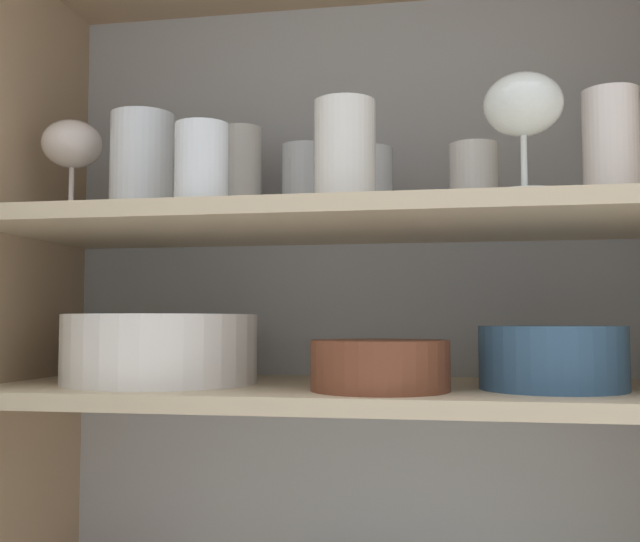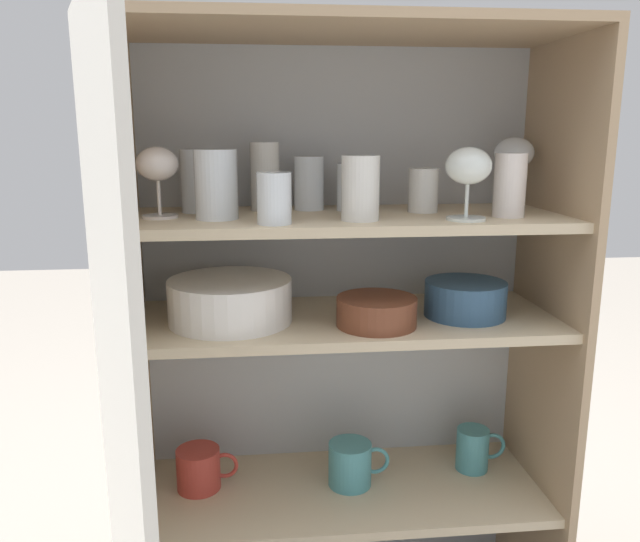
{
  "view_description": "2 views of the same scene",
  "coord_description": "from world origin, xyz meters",
  "px_view_note": "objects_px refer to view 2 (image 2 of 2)",
  "views": [
    {
      "loc": [
        0.14,
        -0.78,
        0.79
      ],
      "look_at": [
        -0.04,
        0.21,
        0.86
      ],
      "focal_mm": 42.0,
      "sensor_mm": 36.0,
      "label": 1
    },
    {
      "loc": [
        -0.18,
        -1.09,
        1.09
      ],
      "look_at": [
        -0.05,
        0.22,
        0.8
      ],
      "focal_mm": 35.0,
      "sensor_mm": 36.0,
      "label": 2
    }
  ],
  "objects_px": {
    "mixing_bowl_large": "(465,297)",
    "coffee_mug_primary": "(351,464)",
    "serving_bowl_small": "(377,310)",
    "plate_stack_white": "(230,300)"
  },
  "relations": [
    {
      "from": "mixing_bowl_large",
      "to": "serving_bowl_small",
      "type": "bearing_deg",
      "value": -166.49
    },
    {
      "from": "plate_stack_white",
      "to": "serving_bowl_small",
      "type": "bearing_deg",
      "value": -11.38
    },
    {
      "from": "plate_stack_white",
      "to": "serving_bowl_small",
      "type": "height_order",
      "value": "plate_stack_white"
    },
    {
      "from": "mixing_bowl_large",
      "to": "serving_bowl_small",
      "type": "distance_m",
      "value": 0.21
    },
    {
      "from": "serving_bowl_small",
      "to": "coffee_mug_primary",
      "type": "relative_size",
      "value": 1.16
    },
    {
      "from": "mixing_bowl_large",
      "to": "coffee_mug_primary",
      "type": "relative_size",
      "value": 1.22
    },
    {
      "from": "mixing_bowl_large",
      "to": "coffee_mug_primary",
      "type": "distance_m",
      "value": 0.46
    },
    {
      "from": "mixing_bowl_large",
      "to": "coffee_mug_primary",
      "type": "bearing_deg",
      "value": 171.53
    },
    {
      "from": "mixing_bowl_large",
      "to": "plate_stack_white",
      "type": "bearing_deg",
      "value": 178.71
    },
    {
      "from": "plate_stack_white",
      "to": "mixing_bowl_large",
      "type": "bearing_deg",
      "value": -1.29
    }
  ]
}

